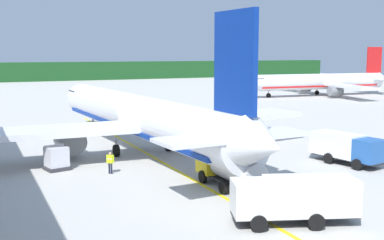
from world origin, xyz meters
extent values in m
cube|color=#B7B5AD|center=(0.00, 48.00, -0.10)|extent=(240.00, 320.00, 0.20)
cube|color=#19471E|center=(0.00, 146.35, 3.07)|extent=(216.00, 6.00, 6.15)
cylinder|color=white|center=(-12.02, 24.12, 3.50)|extent=(6.38, 36.18, 3.80)
cone|color=white|center=(-13.41, 43.27, 3.50)|extent=(3.77, 2.65, 3.61)
cone|color=white|center=(-10.61, 4.57, 3.90)|extent=(3.45, 3.42, 3.23)
cube|color=#192333|center=(-13.25, 41.07, 4.36)|extent=(3.39, 2.63, 0.60)
cube|color=white|center=(-21.00, 21.46, 2.83)|extent=(16.15, 5.32, 0.50)
cylinder|color=slate|center=(-18.39, 23.46, 1.63)|extent=(2.42, 3.35, 2.20)
cube|color=white|center=(-2.76, 22.78, 2.83)|extent=(16.59, 7.54, 0.50)
cylinder|color=slate|center=(-5.63, 24.38, 1.63)|extent=(2.42, 3.35, 2.20)
cube|color=navy|center=(-10.83, 7.66, 8.65)|extent=(0.68, 4.41, 6.50)
cube|color=white|center=(-10.83, 7.66, 3.90)|extent=(10.60, 3.94, 0.24)
cube|color=navy|center=(-12.02, 24.12, 2.46)|extent=(5.93, 32.58, 0.36)
cylinder|color=black|center=(-13.01, 37.76, 0.55)|extent=(0.43, 1.12, 1.10)
cylinder|color=gray|center=(-13.01, 37.76, 1.35)|extent=(0.20, 0.20, 0.50)
cylinder|color=black|center=(-14.51, 22.43, 0.55)|extent=(0.43, 1.12, 1.10)
cylinder|color=gray|center=(-14.51, 22.43, 1.35)|extent=(0.20, 0.20, 0.50)
cylinder|color=black|center=(-9.32, 22.81, 0.55)|extent=(0.43, 1.12, 1.10)
cylinder|color=gray|center=(-9.32, 22.81, 1.35)|extent=(0.20, 0.20, 0.50)
cylinder|color=silver|center=(42.03, 63.90, 3.10)|extent=(32.07, 5.75, 3.37)
cone|color=silver|center=(25.06, 65.18, 3.10)|extent=(2.36, 3.35, 3.20)
cone|color=silver|center=(59.35, 62.60, 3.46)|extent=(3.04, 3.07, 2.86)
cube|color=#192333|center=(27.00, 65.03, 3.86)|extent=(2.34, 3.01, 0.53)
cube|color=silver|center=(43.19, 55.69, 2.51)|extent=(6.72, 14.71, 0.44)
cylinder|color=slate|center=(41.78, 58.23, 1.45)|extent=(2.97, 2.16, 1.95)
cube|color=silver|center=(44.40, 71.85, 2.51)|extent=(4.67, 14.30, 0.44)
cylinder|color=slate|center=(42.63, 69.54, 1.45)|extent=(2.97, 2.16, 1.95)
cube|color=red|center=(56.61, 62.80, 7.67)|extent=(3.91, 0.61, 5.76)
cube|color=silver|center=(56.61, 62.80, 3.46)|extent=(3.52, 9.40, 0.21)
cube|color=red|center=(42.03, 63.90, 2.18)|extent=(28.88, 5.34, 0.32)
cylinder|color=black|center=(29.94, 64.81, 0.49)|extent=(1.00, 0.38, 0.97)
cylinder|color=gray|center=(29.94, 64.81, 1.20)|extent=(0.18, 0.18, 0.44)
cylinder|color=black|center=(43.18, 61.50, 0.49)|extent=(1.00, 0.38, 0.97)
cylinder|color=gray|center=(43.18, 61.50, 1.20)|extent=(0.18, 0.18, 0.44)
cylinder|color=black|center=(43.53, 66.10, 0.49)|extent=(1.00, 0.38, 0.97)
cylinder|color=gray|center=(43.53, 66.10, 1.20)|extent=(0.18, 0.18, 0.44)
cube|color=#2659A5|center=(2.61, 9.41, 1.50)|extent=(2.49, 2.17, 1.80)
cube|color=#192333|center=(2.76, 8.58, 1.86)|extent=(1.83, 0.41, 0.94)
cube|color=white|center=(2.05, 12.47, 1.55)|extent=(2.96, 4.73, 1.91)
cube|color=#262628|center=(2.21, 11.58, 0.52)|extent=(2.63, 6.38, 0.16)
cylinder|color=black|center=(3.64, 9.91, 0.45)|extent=(0.44, 0.94, 0.90)
cylinder|color=black|center=(1.47, 9.51, 0.45)|extent=(0.44, 0.94, 0.90)
cylinder|color=black|center=(3.13, 12.66, 0.45)|extent=(0.44, 0.94, 0.90)
cylinder|color=black|center=(0.97, 12.27, 0.45)|extent=(0.44, 0.94, 0.90)
cube|color=yellow|center=(-10.22, 11.56, 1.50)|extent=(2.22, 1.83, 1.80)
cube|color=#192333|center=(-10.23, 12.41, 1.86)|extent=(1.85, 0.10, 0.94)
cylinder|color=silver|center=(-10.17, 8.19, 1.50)|extent=(1.86, 4.72, 1.80)
cube|color=#262628|center=(-10.18, 9.09, 0.52)|extent=(1.62, 6.76, 0.16)
cylinder|color=black|center=(-11.31, 11.25, 0.45)|extent=(0.29, 0.90, 0.90)
cylinder|color=black|center=(-9.11, 11.28, 0.45)|extent=(0.29, 0.90, 0.90)
cylinder|color=black|center=(-11.27, 8.18, 0.45)|extent=(0.29, 0.90, 0.90)
cylinder|color=black|center=(-9.07, 8.21, 0.45)|extent=(0.29, 0.90, 0.90)
cube|color=white|center=(-12.74, 2.57, 1.50)|extent=(2.44, 2.68, 1.80)
cube|color=#192333|center=(-13.54, 2.86, 1.86)|extent=(0.71, 1.76, 0.94)
cube|color=white|center=(-9.59, 1.42, 1.57)|extent=(5.37, 3.75, 1.93)
cube|color=#262628|center=(-10.43, 1.73, 0.52)|extent=(6.84, 3.75, 0.16)
cylinder|color=black|center=(-12.84, 1.44, 0.45)|extent=(0.94, 0.57, 0.90)
cylinder|color=black|center=(-12.09, 3.50, 0.45)|extent=(0.94, 0.57, 0.90)
cylinder|color=black|center=(-9.97, 0.39, 0.45)|extent=(0.94, 0.57, 0.90)
cylinder|color=black|center=(-9.21, 2.45, 0.45)|extent=(0.94, 0.57, 0.90)
cube|color=#333338|center=(-20.17, 19.62, 0.15)|extent=(2.10, 2.10, 0.30)
cube|color=silver|center=(-20.17, 19.62, 1.08)|extent=(1.86, 1.86, 1.56)
cube|color=silver|center=(-20.30, 20.15, 1.71)|extent=(1.67, 0.97, 0.57)
cylinder|color=#191E33|center=(-16.70, 16.66, 0.42)|extent=(0.14, 0.14, 0.84)
cylinder|color=#191E33|center=(-16.55, 16.55, 0.42)|extent=(0.14, 0.14, 0.84)
cube|color=#CCE519|center=(-16.62, 16.61, 1.16)|extent=(0.48, 0.44, 0.63)
cube|color=silver|center=(-16.62, 16.61, 1.19)|extent=(0.50, 0.46, 0.06)
sphere|color=tan|center=(-16.62, 16.61, 1.59)|extent=(0.23, 0.23, 0.23)
cylinder|color=#CCE519|center=(-16.84, 16.77, 1.19)|extent=(0.09, 0.09, 0.60)
cylinder|color=#CCE519|center=(-16.41, 16.45, 1.19)|extent=(0.09, 0.09, 0.60)
cube|color=yellow|center=(-11.60, 19.12, 0.01)|extent=(0.30, 60.00, 0.01)
camera|label=1|loc=(-26.01, -18.90, 9.25)|focal=45.02mm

